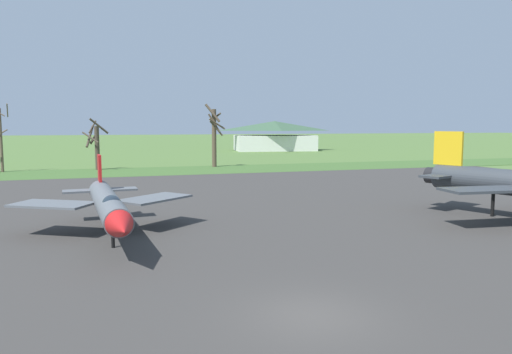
% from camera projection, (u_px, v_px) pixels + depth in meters
% --- Properties ---
extents(ground_plane, '(600.00, 600.00, 0.00)m').
position_uv_depth(ground_plane, '(312.00, 317.00, 14.99)').
color(ground_plane, '#4C6B33').
extents(asphalt_apron, '(90.86, 54.51, 0.05)m').
position_uv_depth(asphalt_apron, '(207.00, 219.00, 30.50)').
color(asphalt_apron, '#383533').
rests_on(asphalt_apron, ground).
extents(grass_verge_strip, '(150.86, 12.00, 0.06)m').
position_uv_depth(grass_verge_strip, '(156.00, 171.00, 62.06)').
color(grass_verge_strip, '#3D5F2A').
rests_on(grass_verge_strip, ground).
extents(jet_fighter_front_right, '(10.13, 13.66, 4.16)m').
position_uv_depth(jet_fighter_front_right, '(108.00, 204.00, 25.03)').
color(jet_fighter_front_right, '#565B60').
rests_on(jet_fighter_front_right, ground).
extents(bare_tree_center, '(3.17, 3.17, 8.71)m').
position_uv_depth(bare_tree_center, '(0.00, 138.00, 60.41)').
color(bare_tree_center, brown).
rests_on(bare_tree_center, ground).
extents(bare_tree_right_of_center, '(3.41, 3.33, 6.93)m').
position_uv_depth(bare_tree_right_of_center, '(96.00, 144.00, 63.47)').
color(bare_tree_right_of_center, '#42382D').
rests_on(bare_tree_right_of_center, ground).
extents(bare_tree_far_right, '(2.87, 2.59, 9.00)m').
position_uv_depth(bare_tree_far_right, '(214.00, 134.00, 67.87)').
color(bare_tree_far_right, brown).
rests_on(bare_tree_far_right, ground).
extents(visitor_building, '(20.67, 13.87, 6.97)m').
position_uv_depth(visitor_building, '(275.00, 136.00, 113.69)').
color(visitor_building, silver).
rests_on(visitor_building, ground).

